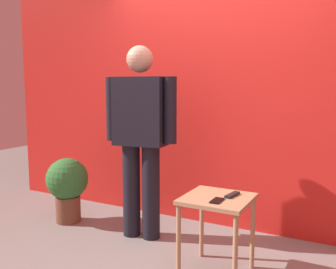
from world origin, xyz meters
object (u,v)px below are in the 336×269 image
cell_phone (217,201)px  tv_remote (232,195)px  potted_plant (67,184)px  side_table (217,210)px  standing_person (141,132)px

cell_phone → tv_remote: tv_remote is taller
tv_remote → potted_plant: potted_plant is taller
side_table → potted_plant: potted_plant is taller
standing_person → potted_plant: bearing=-177.7°
side_table → cell_phone: 0.15m
cell_phone → potted_plant: potted_plant is taller
standing_person → side_table: 1.09m
cell_phone → potted_plant: 1.89m
side_table → potted_plant: bearing=170.3°
side_table → tv_remote: tv_remote is taller
side_table → tv_remote: size_ratio=3.59×
cell_phone → potted_plant: (-1.84, 0.41, -0.21)m
cell_phone → potted_plant: size_ratio=0.21×
tv_remote → potted_plant: (-1.89, 0.23, -0.21)m
tv_remote → cell_phone: bearing=-98.4°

